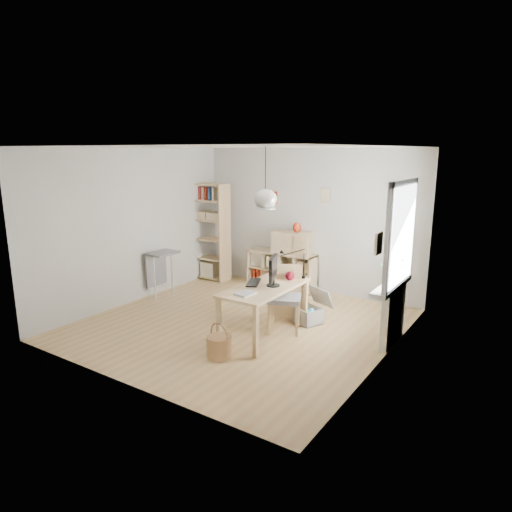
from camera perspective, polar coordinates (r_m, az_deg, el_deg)
The scene contains 20 objects.
ground at distance 7.20m, azimuth -2.00°, elevation -8.52°, with size 4.50×4.50×0.00m, color tan.
room_shell at distance 6.30m, azimuth 1.18°, elevation 7.16°, with size 4.50×4.50×4.50m.
window_unit at distance 6.37m, azimuth 17.74°, elevation 2.51°, with size 0.07×1.16×1.46m.
radiator at distance 6.68m, azimuth 16.76°, elevation -7.20°, with size 0.10×0.80×0.80m, color white.
windowsill at distance 6.56m, azimuth 16.59°, elevation -3.60°, with size 0.22×1.20×0.06m, color silver.
desk at distance 6.57m, azimuth 1.12°, elevation -4.57°, with size 0.70×1.50×0.75m.
cube_shelf at distance 9.02m, azimuth 3.20°, elevation -2.06°, with size 1.40×0.38×0.72m.
tall_bookshelf at distance 9.49m, azimuth -5.81°, elevation 3.54°, with size 0.80×0.38×2.00m.
side_table at distance 8.53m, azimuth -11.90°, elevation -0.65°, with size 0.40×0.55×0.85m.
chair at distance 6.85m, azimuth 3.63°, elevation -4.76°, with size 0.63×0.63×0.97m.
wicker_basket at distance 6.12m, azimuth -4.61°, elevation -11.07°, with size 0.34×0.34×0.47m.
storage_chest at distance 7.31m, azimuth 6.53°, elevation -6.84°, with size 0.68×0.71×0.53m.
monitor at distance 6.50m, azimuth 2.17°, elevation -1.73°, with size 0.23×0.47×0.43m.
keyboard at distance 6.69m, azimuth -0.33°, elevation -3.34°, with size 0.16×0.42×0.02m, color black.
task_lamp at distance 6.95m, azimuth 4.41°, elevation -0.41°, with size 0.39×0.14×0.42m.
yarn_ball at distance 6.84m, azimuth 4.26°, elevation -2.50°, with size 0.14×0.14×0.14m, color #4F0A18.
paper_tray at distance 6.18m, azimuth -1.34°, elevation -4.71°, with size 0.21×0.26×0.03m, color silver.
drawer_chest at distance 8.72m, azimuth 4.50°, elevation 1.66°, with size 0.74×0.34×0.42m, color tan.
red_vase at distance 8.61m, azimuth 5.14°, elevation 3.58°, with size 0.16×0.16×0.19m, color #A0270D.
potted_plant at distance 6.57m, azimuth 16.71°, elevation -1.68°, with size 0.32×0.28×0.36m, color #366927.
Camera 1 is at (3.89, -5.45, 2.65)m, focal length 32.00 mm.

